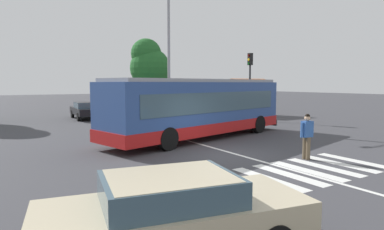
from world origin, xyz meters
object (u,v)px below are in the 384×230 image
foreground_sedan (173,209)px  city_transit_bus (200,108)px  pedestrian_crossing_street (307,134)px  bus_stop_shelter (248,88)px  traffic_light_far_corner (250,76)px  parked_car_teal (148,107)px  twin_arm_street_lamp (169,39)px  parked_car_black (86,109)px  parked_car_champagne (115,108)px  background_tree_right (149,64)px

foreground_sedan → city_transit_bus: bearing=54.3°
pedestrian_crossing_street → bus_stop_shelter: (9.55, 14.04, 1.45)m
city_transit_bus → traffic_light_far_corner: traffic_light_far_corner is taller
parked_car_teal → twin_arm_street_lamp: twin_arm_street_lamp is taller
pedestrian_crossing_street → twin_arm_street_lamp: 13.77m
city_transit_bus → foreground_sedan: city_transit_bus is taller
city_transit_bus → parked_car_teal: (2.78, 12.42, -0.82)m
bus_stop_shelter → parked_car_black: bearing=159.5°
parked_car_black → twin_arm_street_lamp: size_ratio=0.47×
bus_stop_shelter → twin_arm_street_lamp: bearing=-171.7°
pedestrian_crossing_street → parked_car_black: (-3.24, 18.81, -0.20)m
parked_car_teal → bus_stop_shelter: 8.89m
foreground_sedan → traffic_light_far_corner: bearing=44.6°
pedestrian_crossing_street → foreground_sedan: bearing=-155.8°
parked_car_black → bus_stop_shelter: bearing=-20.5°
city_transit_bus → pedestrian_crossing_street: 6.22m
pedestrian_crossing_street → twin_arm_street_lamp: (1.06, 12.81, 4.94)m
city_transit_bus → bus_stop_shelter: bus_stop_shelter is taller
traffic_light_far_corner → city_transit_bus: bearing=-147.7°
parked_car_champagne → bus_stop_shelter: bus_stop_shelter is taller
parked_car_black → parked_car_champagne: 2.49m
bus_stop_shelter → city_transit_bus: bearing=-142.4°
traffic_light_far_corner → bus_stop_shelter: bearing=50.6°
city_transit_bus → parked_car_black: size_ratio=2.49×
foreground_sedan → background_tree_right: 28.63m
twin_arm_street_lamp → parked_car_teal: bearing=80.0°
pedestrian_crossing_street → parked_car_black: pedestrian_crossing_street is taller
parked_car_champagne → twin_arm_street_lamp: twin_arm_street_lamp is taller
parked_car_black → parked_car_champagne: same height
twin_arm_street_lamp → foreground_sedan: bearing=-118.0°
foreground_sedan → parked_car_black: size_ratio=1.04×
pedestrian_crossing_street → traffic_light_far_corner: bearing=57.3°
parked_car_champagne → twin_arm_street_lamp: (1.83, -6.26, 5.14)m
pedestrian_crossing_street → parked_car_champagne: bearing=92.3°
foreground_sedan → parked_car_teal: 24.00m
background_tree_right → parked_car_black: bearing=-153.1°
parked_car_champagne → parked_car_teal: bearing=-10.0°
pedestrian_crossing_street → background_tree_right: 23.15m
city_transit_bus → bus_stop_shelter: size_ratio=3.10×
pedestrian_crossing_street → parked_car_black: size_ratio=0.37×
parked_car_black → parked_car_champagne: size_ratio=1.02×
parked_car_teal → twin_arm_street_lamp: size_ratio=0.47×
foreground_sedan → background_tree_right: (11.57, 25.89, 3.99)m
bus_stop_shelter → background_tree_right: background_tree_right is taller
traffic_light_far_corner → bus_stop_shelter: traffic_light_far_corner is taller
parked_car_black → traffic_light_far_corner: size_ratio=0.90×
parked_car_teal → traffic_light_far_corner: size_ratio=0.90×
foreground_sedan → twin_arm_street_lamp: (8.64, 16.22, 5.14)m
foreground_sedan → twin_arm_street_lamp: bearing=62.0°
background_tree_right → traffic_light_far_corner: bearing=-74.5°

